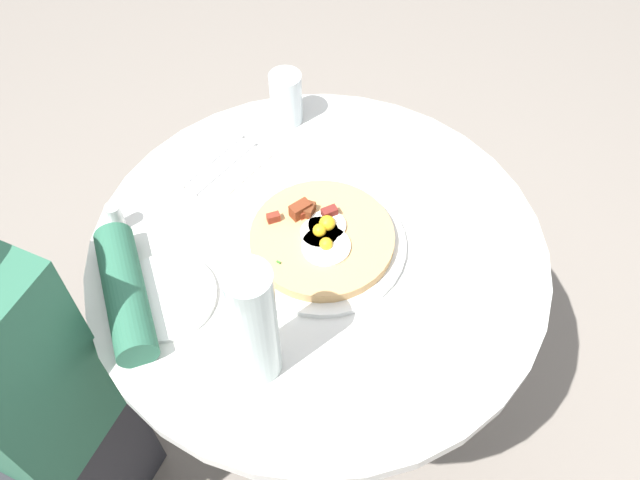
{
  "coord_description": "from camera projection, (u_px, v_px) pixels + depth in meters",
  "views": [
    {
      "loc": [
        0.3,
        -0.66,
        1.69
      ],
      "look_at": [
        0.0,
        0.0,
        0.73
      ],
      "focal_mm": 37.02,
      "sensor_mm": 36.0,
      "label": 1
    }
  ],
  "objects": [
    {
      "name": "ground_plane",
      "position": [
        319.0,
        401.0,
        1.79
      ],
      "size": [
        6.0,
        6.0,
        0.0
      ],
      "primitive_type": "plane",
      "color": "gray"
    },
    {
      "name": "water_bottle",
      "position": [
        254.0,
        325.0,
        0.97
      ],
      "size": [
        0.07,
        0.07,
        0.26
      ],
      "primitive_type": "cylinder",
      "color": "silver",
      "rests_on": "dining_table"
    },
    {
      "name": "water_glass",
      "position": [
        286.0,
        98.0,
        1.38
      ],
      "size": [
        0.07,
        0.07,
        0.12
      ],
      "primitive_type": "cylinder",
      "color": "silver",
      "rests_on": "dining_table"
    },
    {
      "name": "napkin",
      "position": [
        219.0,
        165.0,
        1.34
      ],
      "size": [
        0.18,
        0.2,
        0.0
      ],
      "primitive_type": "cube",
      "rotation": [
        0.0,
        0.0,
        1.34
      ],
      "color": "white",
      "rests_on": "dining_table"
    },
    {
      "name": "person_seated",
      "position": [
        9.0,
        397.0,
        1.26
      ],
      "size": [
        0.51,
        0.45,
        1.14
      ],
      "color": "#2D2D33",
      "rests_on": "ground_plane"
    },
    {
      "name": "knife",
      "position": [
        212.0,
        159.0,
        1.35
      ],
      "size": [
        0.05,
        0.18,
        0.0
      ],
      "primitive_type": "cube",
      "rotation": [
        0.0,
        0.0,
        1.34
      ],
      "color": "silver",
      "rests_on": "napkin"
    },
    {
      "name": "salt_shaker",
      "position": [
        116.0,
        217.0,
        1.23
      ],
      "size": [
        0.03,
        0.03,
        0.06
      ],
      "primitive_type": "cylinder",
      "color": "white",
      "rests_on": "dining_table"
    },
    {
      "name": "dining_table",
      "position": [
        318.0,
        295.0,
        1.35
      ],
      "size": [
        0.85,
        0.85,
        0.71
      ],
      "color": "silver",
      "rests_on": "ground_plane"
    },
    {
      "name": "breakfast_pizza",
      "position": [
        322.0,
        237.0,
        1.2
      ],
      "size": [
        0.26,
        0.26,
        0.05
      ],
      "color": "tan",
      "rests_on": "pizza_plate"
    },
    {
      "name": "pizza_plate",
      "position": [
        322.0,
        244.0,
        1.22
      ],
      "size": [
        0.31,
        0.31,
        0.01
      ],
      "primitive_type": "cylinder",
      "color": "white",
      "rests_on": "dining_table"
    },
    {
      "name": "bread_plate",
      "position": [
        165.0,
        296.0,
        1.15
      ],
      "size": [
        0.18,
        0.18,
        0.01
      ],
      "primitive_type": "cylinder",
      "color": "white",
      "rests_on": "dining_table"
    },
    {
      "name": "fork",
      "position": [
        225.0,
        167.0,
        1.33
      ],
      "size": [
        0.05,
        0.18,
        0.0
      ],
      "primitive_type": "cube",
      "rotation": [
        0.0,
        0.0,
        1.34
      ],
      "color": "silver",
      "rests_on": "napkin"
    }
  ]
}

